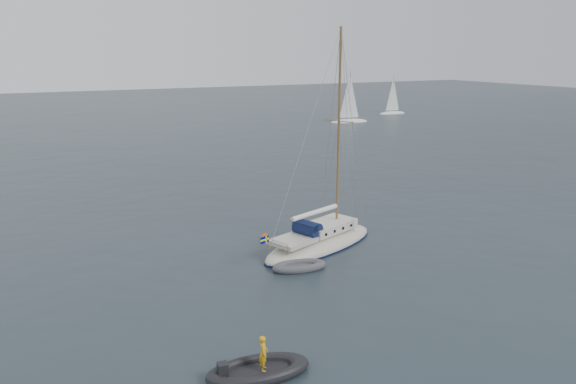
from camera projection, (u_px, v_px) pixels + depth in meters
name	position (u px, v px, depth m)	size (l,w,h in m)	color
ground	(315.00, 252.00, 33.76)	(300.00, 300.00, 0.00)	black
sailboat	(320.00, 231.00, 34.32)	(9.65, 2.89, 13.75)	beige
dinghy	(299.00, 266.00, 31.00)	(3.09, 1.39, 0.44)	#504F54
rib	(258.00, 369.00, 20.89)	(4.01, 1.82, 1.60)	black
distant_yacht_c	(349.00, 100.00, 93.23)	(6.74, 3.59, 8.92)	white
distant_yacht_b	(393.00, 97.00, 105.88)	(5.67, 3.03, 7.52)	white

